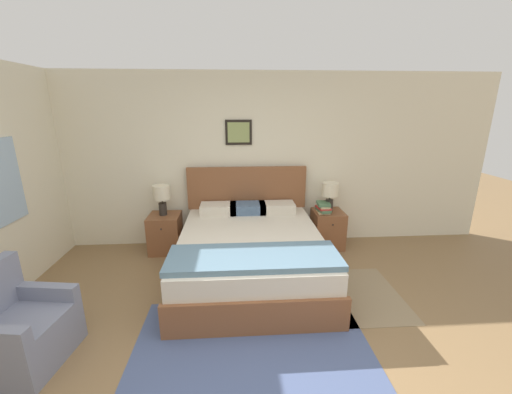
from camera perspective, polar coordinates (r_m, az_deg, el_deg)
The scene contains 15 objects.
ground_plane at distance 2.88m, azimuth -0.37°, elevation -30.86°, with size 16.00×16.00×0.00m, color olive.
wall_back at distance 4.81m, azimuth -2.44°, elevation 6.52°, with size 7.71×0.09×2.60m.
area_rug_main at distance 3.09m, azimuth -0.58°, elevation -26.75°, with size 2.15×1.61×0.01m.
area_rug_bedside at distance 4.01m, azimuth 18.43°, elevation -16.42°, with size 0.89×1.14×0.01m.
bed at distance 4.02m, azimuth -0.99°, elevation -10.08°, with size 1.80×2.16×1.24m.
armchair at distance 3.49m, azimuth -37.29°, elevation -18.79°, with size 0.74×0.76×0.86m.
nightstand_near_window at distance 4.91m, azimuth -16.14°, elevation -6.31°, with size 0.45×0.49×0.57m.
nightstand_by_door at distance 5.00m, azimuth 12.87°, elevation -5.66°, with size 0.45×0.49×0.57m.
table_lamp_near_window at distance 4.74m, azimuth -16.77°, elevation 0.35°, with size 0.24×0.24×0.45m.
table_lamp_by_door at distance 4.83m, azimuth 13.32°, elevation 0.89°, with size 0.24×0.24×0.45m.
book_thick_bottom at distance 4.83m, azimuth 12.09°, elevation -2.65°, with size 0.18×0.21×0.03m.
book_hardcover_middle at distance 4.82m, azimuth 12.11°, elevation -2.28°, with size 0.19×0.29×0.04m.
book_novel_upper at distance 4.81m, azimuth 12.13°, elevation -1.91°, with size 0.21×0.26×0.03m.
book_slim_near_top at distance 4.80m, azimuth 12.15°, elevation -1.60°, with size 0.15×0.24×0.03m.
book_paperback_top at distance 4.79m, azimuth 12.18°, elevation -1.20°, with size 0.20×0.25×0.04m.
Camera 1 is at (-0.12, -1.96, 2.11)m, focal length 22.00 mm.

